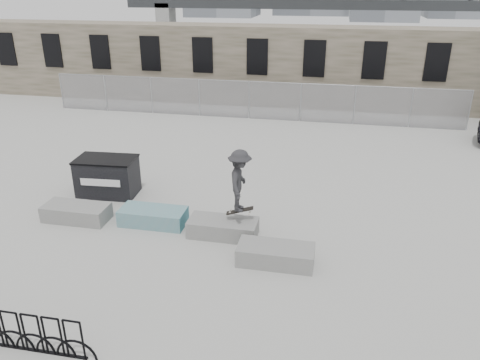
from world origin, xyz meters
name	(u,v)px	position (x,y,z in m)	size (l,w,h in m)	color
ground	(172,229)	(0.00, 0.00, 0.00)	(120.00, 120.00, 0.00)	#A6A5A1
stone_wall	(261,65)	(0.00, 16.24, 2.26)	(36.00, 2.58, 4.50)	#625A48
chainlink_fence	(249,99)	(0.00, 12.50, 1.04)	(22.06, 0.06, 2.02)	gray
planter_far_left	(76,212)	(-3.09, -0.03, 0.27)	(2.00, 0.90, 0.49)	gray
planter_center_left	(153,216)	(-0.66, 0.19, 0.27)	(2.00, 0.90, 0.49)	teal
planter_center_right	(223,227)	(1.59, -0.07, 0.27)	(2.00, 0.90, 0.49)	gray
planter_offset	(276,254)	(3.28, -1.20, 0.27)	(2.00, 0.90, 0.49)	gray
dumpster	(107,176)	(-2.98, 1.94, 0.67)	(2.09, 1.36, 1.32)	black
bike_rack	(2,329)	(-1.68, -5.36, 0.44)	(4.04, 0.08, 0.90)	black
truss_bridge	(386,4)	(10.00, 55.00, 4.13)	(70.00, 3.00, 9.80)	#2D3033
skateboarder	(240,181)	(2.06, 0.08, 1.71)	(0.80, 1.21, 1.96)	#2B2B2E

